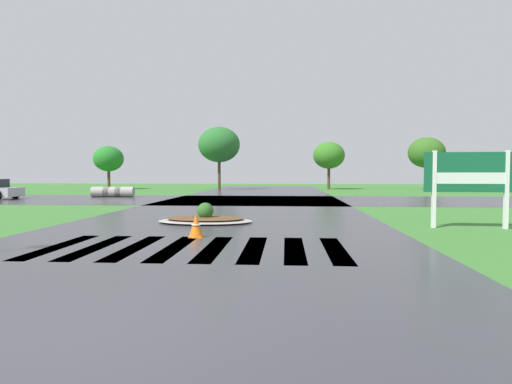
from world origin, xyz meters
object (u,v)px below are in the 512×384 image
Objects in this scene: drainage_pipe_stack at (113,192)px; traffic_cone at (196,226)px; estate_billboard at (470,176)px; median_island at (205,219)px.

drainage_pipe_stack is 20.33m from traffic_cone.
estate_billboard is at bearing -41.57° from drainage_pipe_stack.
estate_billboard is 0.92× the size of drainage_pipe_stack.
estate_billboard is 8.47m from median_island.
drainage_pipe_stack is (-9.21, 14.62, 0.22)m from median_island.
median_island is 1.10× the size of drainage_pipe_stack.
median_island is at bearing 96.50° from traffic_cone.
drainage_pipe_stack is (-17.50, 15.53, -1.24)m from estate_billboard.
estate_billboard is at bearing -6.25° from median_island.
traffic_cone is (9.59, -17.93, -0.06)m from drainage_pipe_stack.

